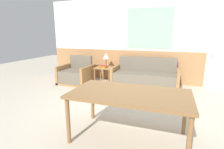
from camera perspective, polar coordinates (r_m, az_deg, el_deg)
The scene contains 9 objects.
ground_plane at distance 3.51m, azimuth 6.84°, elevation -13.40°, with size 16.00×16.00×0.00m, color beige.
wall_back at distance 5.75m, azimuth 13.00°, elevation 10.87°, with size 7.20×0.09×2.70m.
couch at distance 5.37m, azimuth 10.69°, elevation -1.09°, with size 1.94×0.81×0.86m.
armchair at distance 5.78m, azimuth -11.69°, elevation -0.16°, with size 0.95×0.86×0.86m.
side_table at distance 5.73m, azimuth -2.43°, elevation 1.68°, with size 0.56×0.56×0.51m.
table_lamp at distance 5.74m, azimuth -1.94°, elevation 5.98°, with size 0.22×0.22×0.45m.
book_stack at distance 5.63m, azimuth -2.98°, elevation 2.60°, with size 0.24×0.18×0.06m.
dining_table at distance 2.58m, azimuth 5.79°, elevation -7.34°, with size 1.72×0.93×0.73m.
entry_door at distance 5.84m, azimuth 32.77°, elevation 5.61°, with size 0.87×0.09×2.02m.
Camera 1 is at (0.65, -3.08, 1.56)m, focal length 28.00 mm.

